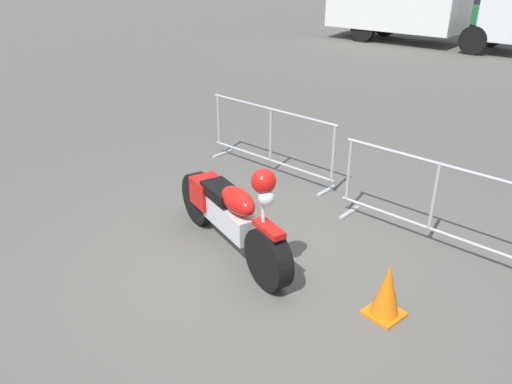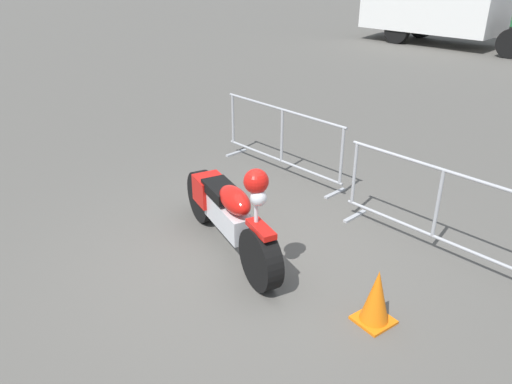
{
  "view_description": "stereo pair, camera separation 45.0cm",
  "coord_description": "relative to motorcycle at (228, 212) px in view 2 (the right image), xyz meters",
  "views": [
    {
      "loc": [
        3.72,
        -3.06,
        3.27
      ],
      "look_at": [
        -0.36,
        0.44,
        0.65
      ],
      "focal_mm": 35.0,
      "sensor_mm": 36.0,
      "label": 1
    },
    {
      "loc": [
        4.0,
        -2.71,
        3.27
      ],
      "look_at": [
        -0.36,
        0.44,
        0.65
      ],
      "focal_mm": 35.0,
      "sensor_mm": 36.0,
      "label": 2
    }
  ],
  "objects": [
    {
      "name": "traffic_cone",
      "position": [
        1.93,
        0.42,
        -0.22
      ],
      "size": [
        0.34,
        0.34,
        0.59
      ],
      "color": "orange",
      "rests_on": "ground"
    },
    {
      "name": "motorcycle",
      "position": [
        0.0,
        0.0,
        0.0
      ],
      "size": [
        2.34,
        0.56,
        1.32
      ],
      "rotation": [
        0.0,
        0.0,
        -0.16
      ],
      "color": "black",
      "rests_on": "ground"
    },
    {
      "name": "ground_plane",
      "position": [
        0.36,
        -0.04,
        -0.5
      ],
      "size": [
        120.0,
        120.0,
        0.0
      ],
      "primitive_type": "plane",
      "color": "#54514C"
    },
    {
      "name": "crowd_barrier_near",
      "position": [
        -1.44,
        1.95,
        0.05
      ],
      "size": [
        2.46,
        0.72,
        1.07
      ],
      "rotation": [
        0.0,
        0.0,
        0.12
      ],
      "color": "#9EA0A5",
      "rests_on": "ground"
    },
    {
      "name": "crowd_barrier_far",
      "position": [
        1.44,
        1.95,
        0.05
      ],
      "size": [
        2.46,
        0.72,
        1.07
      ],
      "rotation": [
        0.0,
        0.0,
        0.12
      ],
      "color": "#9EA0A5",
      "rests_on": "ground"
    },
    {
      "name": "parked_car_tan",
      "position": [
        -10.52,
        21.48,
        0.22
      ],
      "size": [
        2.21,
        4.4,
        1.44
      ],
      "rotation": [
        0.0,
        0.0,
        1.45
      ],
      "color": "tan",
      "rests_on": "ground"
    },
    {
      "name": "box_truck",
      "position": [
        -7.03,
        14.54,
        1.13
      ],
      "size": [
        7.97,
        3.56,
        2.98
      ],
      "rotation": [
        0.0,
        0.0,
        0.18
      ],
      "color": "white",
      "rests_on": "ground"
    }
  ]
}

